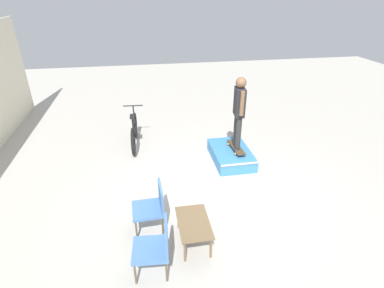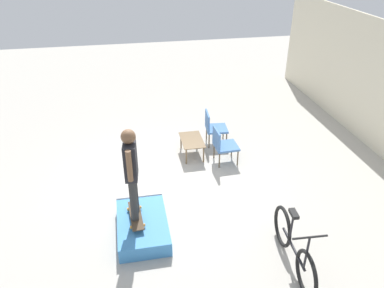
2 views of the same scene
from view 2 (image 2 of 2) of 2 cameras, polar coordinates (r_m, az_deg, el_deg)
ground_plane at (r=8.01m, az=-3.46°, el=-6.58°), size 24.00×24.00×0.00m
skate_ramp_box at (r=6.91m, az=-7.54°, el=-12.26°), size 1.39×0.88×0.31m
skateboard_on_ramp at (r=6.79m, az=-8.56°, el=-10.72°), size 0.81×0.29×0.07m
person_skater at (r=6.19m, az=-9.25°, el=-3.59°), size 0.57×0.24×1.69m
coffee_table at (r=8.92m, az=-0.01°, el=0.38°), size 0.85×0.51×0.42m
patio_chair_left at (r=9.38m, az=3.25°, el=2.72°), size 0.56×0.56×0.86m
patio_chair_right at (r=8.61m, az=4.68°, el=0.03°), size 0.54×0.54×0.86m
bicycle at (r=6.35m, az=15.24°, el=-14.93°), size 1.73×0.52×0.99m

